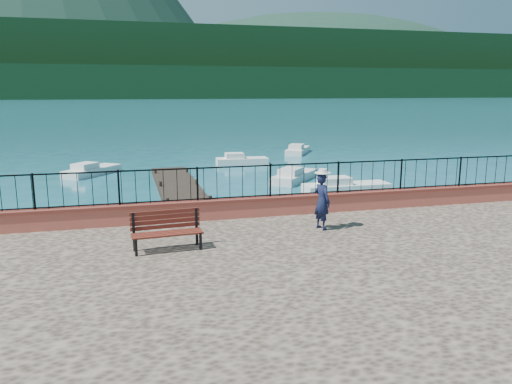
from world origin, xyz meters
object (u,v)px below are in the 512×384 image
boat_2 (295,173)px  boat_5 (298,148)px  park_bench (167,238)px  person (322,201)px  boat_4 (242,158)px  boat_3 (92,168)px  boat_1 (347,184)px

boat_2 → boat_5: (4.24, 11.47, 0.00)m
park_bench → person: (4.24, 0.78, 0.49)m
boat_4 → person: bearing=-93.3°
park_bench → boat_3: (-2.82, 19.22, -1.08)m
boat_3 → boat_5: (15.23, 6.57, 0.00)m
boat_2 → boat_3: 12.03m
boat_2 → boat_4: size_ratio=1.17×
park_bench → boat_4: size_ratio=0.49×
boat_1 → boat_2: same height
park_bench → person: person is taller
person → boat_1: size_ratio=0.36×
person → boat_1: (5.36, 9.85, -1.57)m
boat_2 → person: bearing=-156.1°
person → boat_2: (3.92, 13.54, -1.57)m
person → boat_5: person is taller
boat_1 → boat_4: size_ratio=1.24×
boat_4 → boat_1: bearing=-71.2°
boat_4 → park_bench: bearing=-104.0°
person → boat_3: bearing=3.5°
park_bench → boat_1: 14.36m
boat_1 → boat_3: same height
boat_5 → boat_1: bearing=-160.8°
boat_5 → boat_2: bearing=-170.6°
person → boat_3: 19.81m
boat_1 → person: bearing=-118.4°
boat_1 → boat_4: 10.87m
park_bench → boat_2: park_bench is taller
park_bench → boat_1: size_ratio=0.40×
boat_1 → boat_2: (-1.43, 3.69, 0.00)m
boat_1 → park_bench: bearing=-131.9°
person → boat_5: size_ratio=0.39×
park_bench → boat_3: 19.46m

